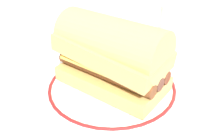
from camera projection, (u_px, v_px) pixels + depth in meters
name	position (u px, v px, depth m)	size (l,w,h in m)	color
ground_plane	(113.00, 95.00, 0.46)	(1.50, 1.50, 0.00)	silver
plate	(112.00, 87.00, 0.47)	(0.25, 0.25, 0.01)	white
sausage_sandwich	(112.00, 54.00, 0.43)	(0.21, 0.13, 0.13)	#DEB664
drinking_glass	(170.00, 29.00, 0.61)	(0.06, 0.06, 0.10)	silver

